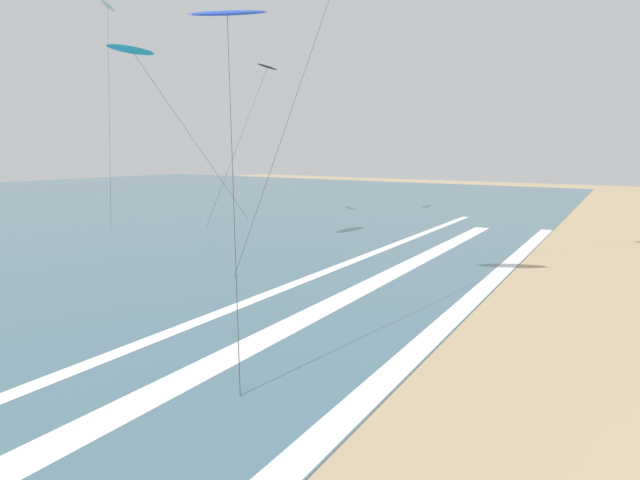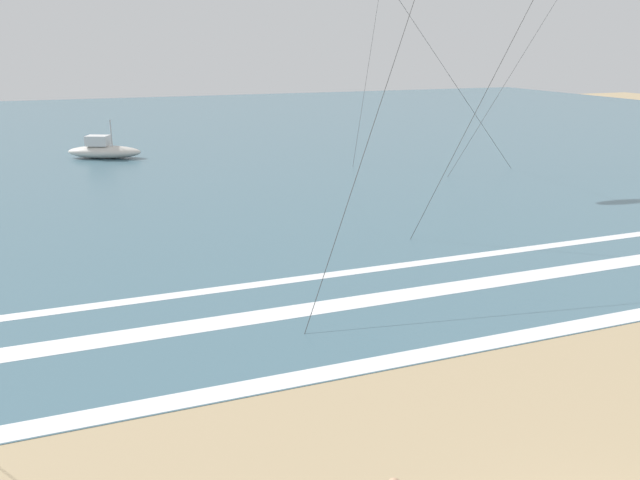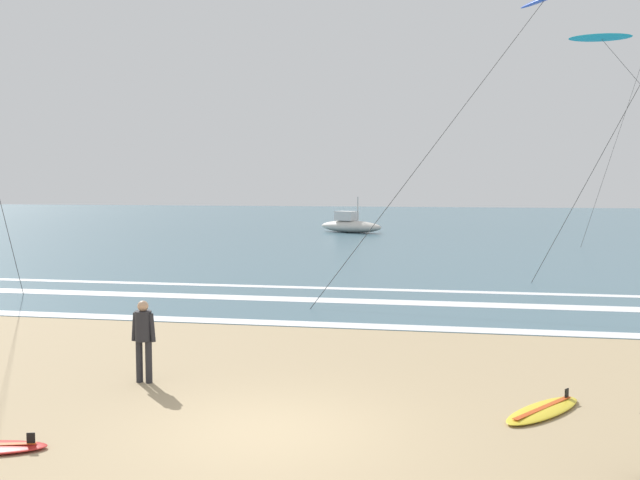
{
  "view_description": "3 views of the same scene",
  "coord_description": "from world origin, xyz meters",
  "px_view_note": "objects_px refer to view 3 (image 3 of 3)",
  "views": [
    {
      "loc": [
        -8.26,
        4.11,
        5.25
      ],
      "look_at": [
        0.08,
        9.61,
        3.36
      ],
      "focal_mm": 25.99,
      "sensor_mm": 36.0,
      "label": 1
    },
    {
      "loc": [
        -7.07,
        -5.04,
        7.8
      ],
      "look_at": [
        -1.57,
        9.19,
        3.2
      ],
      "focal_mm": 36.7,
      "sensor_mm": 36.0,
      "label": 2
    },
    {
      "loc": [
        2.75,
        -10.61,
        3.89
      ],
      "look_at": [
        -0.61,
        7.78,
        2.36
      ],
      "focal_mm": 40.62,
      "sensor_mm": 36.0,
      "label": 3
    }
  ],
  "objects_px": {
    "surfer_left_near": "(143,334)",
    "kite_cyan_mid_center": "(601,39)",
    "kite_blue_high_left": "(545,0)",
    "offshore_boat": "(350,225)",
    "surfboard_near_water": "(543,410)"
  },
  "relations": [
    {
      "from": "kite_cyan_mid_center",
      "to": "kite_blue_high_left",
      "type": "bearing_deg",
      "value": -109.49
    },
    {
      "from": "surfer_left_near",
      "to": "offshore_boat",
      "type": "bearing_deg",
      "value": 92.39
    },
    {
      "from": "surfer_left_near",
      "to": "offshore_boat",
      "type": "relative_size",
      "value": 0.29
    },
    {
      "from": "offshore_boat",
      "to": "kite_blue_high_left",
      "type": "bearing_deg",
      "value": -66.92
    },
    {
      "from": "kite_blue_high_left",
      "to": "kite_cyan_mid_center",
      "type": "height_order",
      "value": "kite_cyan_mid_center"
    },
    {
      "from": "offshore_boat",
      "to": "kite_cyan_mid_center",
      "type": "bearing_deg",
      "value": -40.95
    },
    {
      "from": "kite_cyan_mid_center",
      "to": "surfboard_near_water",
      "type": "bearing_deg",
      "value": -102.02
    },
    {
      "from": "kite_blue_high_left",
      "to": "offshore_boat",
      "type": "distance_m",
      "value": 29.32
    },
    {
      "from": "offshore_boat",
      "to": "surfer_left_near",
      "type": "bearing_deg",
      "value": -87.61
    },
    {
      "from": "kite_blue_high_left",
      "to": "kite_cyan_mid_center",
      "type": "relative_size",
      "value": 0.94
    },
    {
      "from": "surfboard_near_water",
      "to": "offshore_boat",
      "type": "relative_size",
      "value": 0.38
    },
    {
      "from": "kite_cyan_mid_center",
      "to": "offshore_boat",
      "type": "bearing_deg",
      "value": 139.05
    },
    {
      "from": "surfboard_near_water",
      "to": "kite_blue_high_left",
      "type": "xyz_separation_m",
      "value": [
        1.72,
        16.18,
        10.55
      ]
    },
    {
      "from": "surfer_left_near",
      "to": "kite_cyan_mid_center",
      "type": "relative_size",
      "value": 0.14
    },
    {
      "from": "surfboard_near_water",
      "to": "kite_cyan_mid_center",
      "type": "xyz_separation_m",
      "value": [
        6.05,
        28.4,
        11.28
      ]
    }
  ]
}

